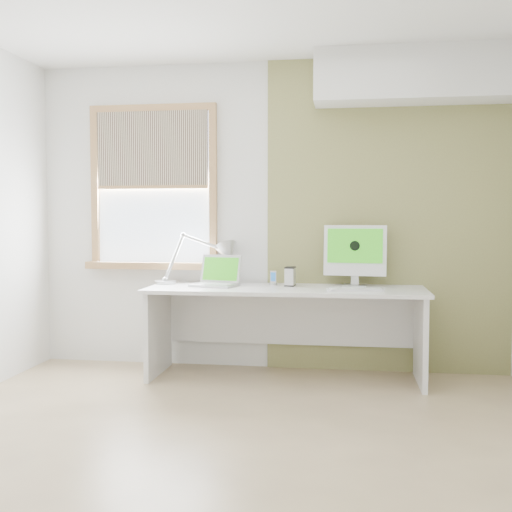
% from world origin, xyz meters
% --- Properties ---
extents(room, '(4.04, 3.54, 2.64)m').
position_xyz_m(room, '(0.00, 0.00, 1.30)').
color(room, tan).
rests_on(room, ground).
extents(accent_wall, '(2.00, 0.02, 2.60)m').
position_xyz_m(accent_wall, '(1.00, 1.74, 1.30)').
color(accent_wall, olive).
rests_on(accent_wall, room).
extents(soffit, '(1.60, 0.40, 0.42)m').
position_xyz_m(soffit, '(1.20, 1.57, 2.40)').
color(soffit, white).
rests_on(soffit, room).
extents(window, '(1.20, 0.14, 1.42)m').
position_xyz_m(window, '(-1.00, 1.71, 1.54)').
color(window, '#A57643').
rests_on(window, room).
extents(desk, '(2.20, 0.70, 0.73)m').
position_xyz_m(desk, '(0.19, 1.44, 0.53)').
color(desk, silver).
rests_on(desk, room).
extents(desk_lamp, '(0.78, 0.37, 0.43)m').
position_xyz_m(desk_lamp, '(-0.42, 1.62, 0.96)').
color(desk_lamp, '#B2B4B7').
rests_on(desk_lamp, desk).
extents(laptop, '(0.41, 0.36, 0.25)m').
position_xyz_m(laptop, '(-0.38, 1.45, 0.79)').
color(laptop, '#B2B4B7').
rests_on(laptop, desk).
extents(phone_dock, '(0.07, 0.07, 0.12)m').
position_xyz_m(phone_dock, '(0.07, 1.57, 0.76)').
color(phone_dock, '#B2B4B7').
rests_on(phone_dock, desk).
extents(external_drive, '(0.09, 0.13, 0.16)m').
position_xyz_m(external_drive, '(0.21, 1.51, 0.81)').
color(external_drive, '#B2B4B7').
rests_on(external_drive, desk).
extents(imac, '(0.51, 0.18, 0.49)m').
position_xyz_m(imac, '(0.73, 1.59, 1.01)').
color(imac, '#B2B4B7').
rests_on(imac, desk).
extents(keyboard, '(0.44, 0.18, 0.02)m').
position_xyz_m(keyboard, '(0.73, 1.25, 0.74)').
color(keyboard, white).
rests_on(keyboard, desk).
extents(mouse, '(0.09, 0.12, 0.03)m').
position_xyz_m(mouse, '(0.58, 1.21, 0.75)').
color(mouse, white).
rests_on(mouse, desk).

